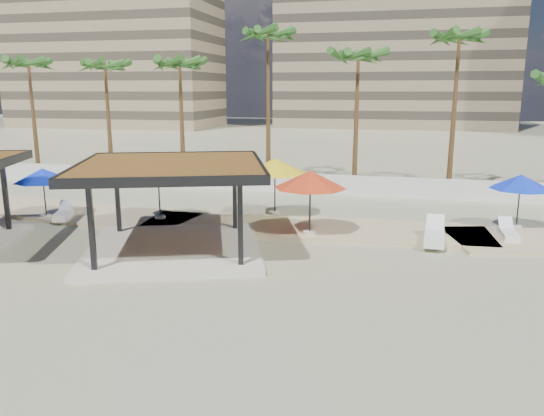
{
  "coord_description": "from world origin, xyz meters",
  "views": [
    {
      "loc": [
        5.84,
        -16.58,
        6.47
      ],
      "look_at": [
        0.58,
        5.19,
        1.4
      ],
      "focal_mm": 35.0,
      "sensor_mm": 36.0,
      "label": 1
    }
  ],
  "objects_px": {
    "pavilion_central": "(172,199)",
    "umbrella_c": "(310,180)",
    "umbrella_a": "(43,175)",
    "lounger_d": "(508,233)",
    "lounger_b": "(434,236)",
    "lounger_a": "(63,214)"
  },
  "relations": [
    {
      "from": "lounger_d",
      "to": "lounger_b",
      "type": "bearing_deg",
      "value": 113.24
    },
    {
      "from": "pavilion_central",
      "to": "umbrella_c",
      "type": "distance_m",
      "value": 6.0
    },
    {
      "from": "lounger_b",
      "to": "pavilion_central",
      "type": "bearing_deg",
      "value": 111.43
    },
    {
      "from": "umbrella_c",
      "to": "lounger_d",
      "type": "height_order",
      "value": "umbrella_c"
    },
    {
      "from": "lounger_a",
      "to": "lounger_d",
      "type": "relative_size",
      "value": 1.05
    },
    {
      "from": "pavilion_central",
      "to": "umbrella_a",
      "type": "bearing_deg",
      "value": 139.0
    },
    {
      "from": "umbrella_a",
      "to": "lounger_d",
      "type": "xyz_separation_m",
      "value": [
        21.77,
        1.49,
        -1.94
      ]
    },
    {
      "from": "pavilion_central",
      "to": "lounger_d",
      "type": "bearing_deg",
      "value": -0.48
    },
    {
      "from": "pavilion_central",
      "to": "umbrella_a",
      "type": "height_order",
      "value": "pavilion_central"
    },
    {
      "from": "umbrella_c",
      "to": "lounger_a",
      "type": "height_order",
      "value": "umbrella_c"
    },
    {
      "from": "pavilion_central",
      "to": "lounger_b",
      "type": "relative_size",
      "value": 3.72
    },
    {
      "from": "umbrella_a",
      "to": "umbrella_c",
      "type": "distance_m",
      "value": 13.33
    },
    {
      "from": "umbrella_c",
      "to": "lounger_a",
      "type": "xyz_separation_m",
      "value": [
        -12.4,
        0.04,
        -2.26
      ]
    },
    {
      "from": "umbrella_a",
      "to": "lounger_a",
      "type": "xyz_separation_m",
      "value": [
        0.93,
        0.04,
        -1.94
      ]
    },
    {
      "from": "umbrella_a",
      "to": "umbrella_c",
      "type": "bearing_deg",
      "value": 0.0
    },
    {
      "from": "pavilion_central",
      "to": "umbrella_a",
      "type": "relative_size",
      "value": 3.29
    },
    {
      "from": "pavilion_central",
      "to": "lounger_a",
      "type": "xyz_separation_m",
      "value": [
        -7.37,
        3.27,
        -1.82
      ]
    },
    {
      "from": "umbrella_c",
      "to": "lounger_b",
      "type": "xyz_separation_m",
      "value": [
        5.3,
        0.06,
        -2.21
      ]
    },
    {
      "from": "umbrella_c",
      "to": "lounger_a",
      "type": "distance_m",
      "value": 12.61
    },
    {
      "from": "pavilion_central",
      "to": "lounger_d",
      "type": "height_order",
      "value": "pavilion_central"
    },
    {
      "from": "pavilion_central",
      "to": "umbrella_a",
      "type": "distance_m",
      "value": 8.9
    },
    {
      "from": "umbrella_a",
      "to": "lounger_b",
      "type": "xyz_separation_m",
      "value": [
        18.64,
        0.06,
        -1.89
      ]
    }
  ]
}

